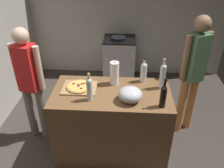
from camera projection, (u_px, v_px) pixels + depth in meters
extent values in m
cube|color=#3F3833|center=(117.00, 114.00, 3.82)|extent=(4.13, 3.54, 0.02)
cube|color=#BCB7AD|center=(121.00, 10.00, 4.44)|extent=(4.13, 0.10, 2.60)
cube|color=brown|center=(112.00, 123.00, 2.93)|extent=(1.38, 0.72, 0.92)
cube|color=tan|center=(80.00, 88.00, 2.75)|extent=(0.40, 0.32, 0.02)
cylinder|color=tan|center=(79.00, 86.00, 2.74)|extent=(0.30, 0.30, 0.02)
cylinder|color=#EAC660|center=(79.00, 86.00, 2.74)|extent=(0.27, 0.27, 0.00)
cylinder|color=maroon|center=(78.00, 85.00, 2.75)|extent=(0.03, 0.03, 0.01)
cylinder|color=maroon|center=(81.00, 88.00, 2.68)|extent=(0.03, 0.03, 0.01)
cylinder|color=maroon|center=(82.00, 84.00, 2.77)|extent=(0.03, 0.03, 0.01)
cylinder|color=maroon|center=(84.00, 83.00, 2.78)|extent=(0.03, 0.03, 0.01)
cylinder|color=maroon|center=(78.00, 85.00, 2.74)|extent=(0.02, 0.02, 0.01)
cylinder|color=maroon|center=(74.00, 84.00, 2.77)|extent=(0.03, 0.03, 0.01)
cylinder|color=maroon|center=(78.00, 86.00, 2.72)|extent=(0.02, 0.02, 0.01)
cylinder|color=#B2B2B7|center=(130.00, 100.00, 2.55)|extent=(0.11, 0.11, 0.01)
ellipsoid|color=silver|center=(130.00, 94.00, 2.51)|extent=(0.26, 0.26, 0.16)
cylinder|color=white|center=(114.00, 73.00, 2.78)|extent=(0.11, 0.11, 0.29)
cylinder|color=#997551|center=(114.00, 73.00, 2.78)|extent=(0.03, 0.03, 0.29)
cylinder|color=silver|center=(143.00, 74.00, 2.85)|extent=(0.08, 0.08, 0.21)
sphere|color=silver|center=(144.00, 66.00, 2.79)|extent=(0.08, 0.08, 0.08)
cylinder|color=silver|center=(144.00, 62.00, 2.77)|extent=(0.03, 0.03, 0.06)
cylinder|color=black|center=(145.00, 59.00, 2.75)|extent=(0.03, 0.03, 0.01)
cylinder|color=silver|center=(90.00, 91.00, 2.50)|extent=(0.06, 0.06, 0.24)
sphere|color=silver|center=(89.00, 81.00, 2.44)|extent=(0.06, 0.06, 0.06)
cylinder|color=silver|center=(89.00, 77.00, 2.41)|extent=(0.03, 0.03, 0.06)
cylinder|color=gold|center=(89.00, 74.00, 2.39)|extent=(0.03, 0.03, 0.01)
cylinder|color=silver|center=(162.00, 78.00, 2.70)|extent=(0.07, 0.07, 0.28)
sphere|color=silver|center=(164.00, 67.00, 2.63)|extent=(0.07, 0.07, 0.07)
cylinder|color=silver|center=(164.00, 63.00, 2.60)|extent=(0.03, 0.03, 0.07)
cylinder|color=gold|center=(165.00, 59.00, 2.58)|extent=(0.03, 0.03, 0.01)
cylinder|color=black|center=(163.00, 98.00, 2.40)|extent=(0.07, 0.07, 0.21)
sphere|color=black|center=(164.00, 89.00, 2.35)|extent=(0.07, 0.07, 0.07)
cylinder|color=black|center=(165.00, 84.00, 2.31)|extent=(0.03, 0.03, 0.10)
cylinder|color=black|center=(166.00, 79.00, 2.28)|extent=(0.03, 0.03, 0.01)
cube|color=#B7B7BC|center=(119.00, 61.00, 4.55)|extent=(0.59, 0.56, 0.85)
cube|color=black|center=(120.00, 39.00, 4.32)|extent=(0.59, 0.56, 0.02)
cylinder|color=silver|center=(106.00, 55.00, 4.19)|extent=(0.04, 0.02, 0.04)
cylinder|color=silver|center=(112.00, 55.00, 4.18)|extent=(0.04, 0.02, 0.04)
cylinder|color=silver|center=(119.00, 55.00, 4.18)|extent=(0.04, 0.02, 0.04)
cylinder|color=silver|center=(126.00, 56.00, 4.17)|extent=(0.04, 0.02, 0.04)
cylinder|color=silver|center=(132.00, 56.00, 4.16)|extent=(0.04, 0.02, 0.04)
cylinder|color=black|center=(118.00, 38.00, 4.30)|extent=(0.27, 0.27, 0.04)
cylinder|color=slate|center=(31.00, 112.00, 3.21)|extent=(0.11, 0.11, 0.79)
cylinder|color=slate|center=(43.00, 114.00, 3.17)|extent=(0.11, 0.11, 0.79)
cube|color=red|center=(27.00, 68.00, 2.83)|extent=(0.27, 0.24, 0.60)
cylinder|color=beige|center=(15.00, 65.00, 2.86)|extent=(0.08, 0.08, 0.57)
cylinder|color=beige|center=(39.00, 68.00, 2.79)|extent=(0.08, 0.08, 0.57)
sphere|color=beige|center=(20.00, 36.00, 2.62)|extent=(0.19, 0.19, 0.19)
cylinder|color=#D88C4C|center=(191.00, 103.00, 3.34)|extent=(0.11, 0.11, 0.84)
cylinder|color=#D88C4C|center=(181.00, 106.00, 3.29)|extent=(0.11, 0.11, 0.84)
cube|color=#4C724C|center=(196.00, 57.00, 2.93)|extent=(0.29, 0.28, 0.63)
cylinder|color=#936B4C|center=(206.00, 54.00, 2.98)|extent=(0.08, 0.08, 0.60)
cylinder|color=#936B4C|center=(186.00, 58.00, 2.88)|extent=(0.08, 0.08, 0.60)
sphere|color=#936B4C|center=(203.00, 24.00, 2.71)|extent=(0.20, 0.20, 0.20)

